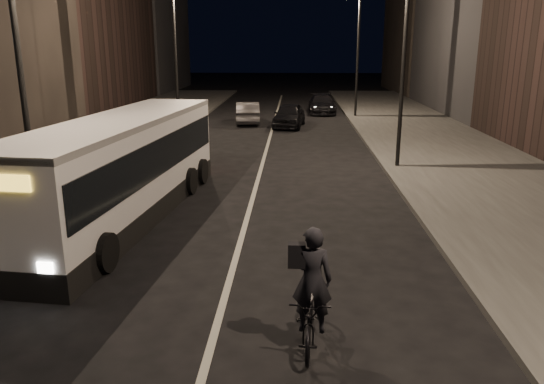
# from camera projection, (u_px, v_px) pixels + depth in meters

# --- Properties ---
(ground) EXTENTS (180.00, 180.00, 0.00)m
(ground) POSITION_uv_depth(u_px,v_px,m) (223.00, 303.00, 10.50)
(ground) COLOR black
(ground) RESTS_ON ground
(sidewalk_right) EXTENTS (7.00, 70.00, 0.16)m
(sidewalk_right) POSITION_uv_depth(u_px,v_px,m) (454.00, 158.00, 23.59)
(sidewalk_right) COLOR #3A3A37
(sidewalk_right) RESTS_ON ground
(sidewalk_left) EXTENTS (7.00, 70.00, 0.16)m
(sidewalk_left) POSITION_uv_depth(u_px,v_px,m) (79.00, 155.00, 24.31)
(sidewalk_left) COLOR #3A3A37
(sidewalk_left) RESTS_ON ground
(streetlight_right_mid) EXTENTS (1.20, 0.44, 8.12)m
(streetlight_right_mid) POSITION_uv_depth(u_px,v_px,m) (399.00, 34.00, 20.39)
(streetlight_right_mid) COLOR black
(streetlight_right_mid) RESTS_ON sidewalk_right
(streetlight_right_far) EXTENTS (1.20, 0.44, 8.12)m
(streetlight_right_far) POSITION_uv_depth(u_px,v_px,m) (354.00, 38.00, 35.79)
(streetlight_right_far) COLOR black
(streetlight_right_far) RESTS_ON sidewalk_right
(streetlight_left_near) EXTENTS (1.20, 0.44, 8.12)m
(streetlight_left_near) POSITION_uv_depth(u_px,v_px,m) (25.00, 27.00, 13.13)
(streetlight_left_near) COLOR black
(streetlight_left_near) RESTS_ON sidewalk_left
(streetlight_left_far) EXTENTS (1.20, 0.44, 8.12)m
(streetlight_left_far) POSITION_uv_depth(u_px,v_px,m) (179.00, 37.00, 30.46)
(streetlight_left_far) COLOR black
(streetlight_left_far) RESTS_ON sidewalk_left
(city_bus) EXTENTS (3.41, 11.08, 2.94)m
(city_bus) POSITION_uv_depth(u_px,v_px,m) (123.00, 164.00, 15.35)
(city_bus) COLOR white
(city_bus) RESTS_ON ground
(cyclist_on_bicycle) EXTENTS (0.78, 1.94, 2.19)m
(cyclist_on_bicycle) POSITION_uv_depth(u_px,v_px,m) (311.00, 306.00, 8.84)
(cyclist_on_bicycle) COLOR black
(cyclist_on_bicycle) RESTS_ON ground
(car_near) EXTENTS (2.22, 4.43, 1.45)m
(car_near) POSITION_uv_depth(u_px,v_px,m) (289.00, 115.00, 32.90)
(car_near) COLOR black
(car_near) RESTS_ON ground
(car_mid) EXTENTS (1.90, 4.35, 1.39)m
(car_mid) POSITION_uv_depth(u_px,v_px,m) (248.00, 113.00, 34.44)
(car_mid) COLOR #323134
(car_mid) RESTS_ON ground
(car_far) EXTENTS (1.98, 4.77, 1.38)m
(car_far) POSITION_uv_depth(u_px,v_px,m) (322.00, 104.00, 39.56)
(car_far) COLOR black
(car_far) RESTS_ON ground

